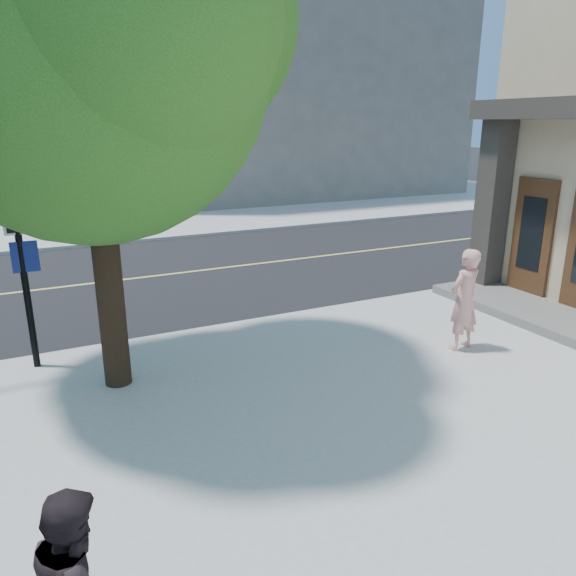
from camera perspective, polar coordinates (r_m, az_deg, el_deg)
ground at (r=10.42m, az=-24.12°, el=-6.86°), size 140.00×140.00×0.00m
road_ew at (r=14.68m, az=-25.02°, el=-0.23°), size 140.00×9.00×0.01m
sidewalk_ne at (r=34.17m, az=-2.68°, el=10.43°), size 29.00×25.00×0.12m
filler_ne at (r=34.76m, az=-2.39°, el=22.20°), size 18.00×16.00×14.00m
man_on_phone at (r=9.84m, az=18.03°, el=-1.18°), size 0.72×0.54×1.80m
street_tree at (r=8.14m, az=-19.86°, el=25.77°), size 6.07×5.52×8.05m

